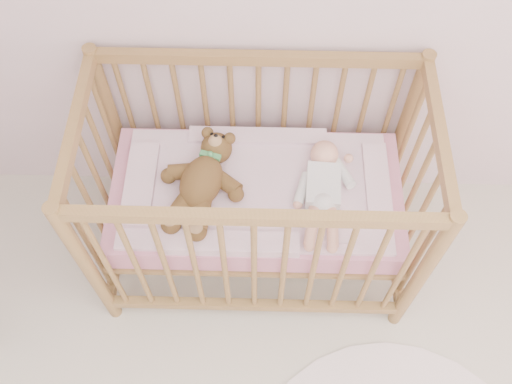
# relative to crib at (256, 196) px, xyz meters

# --- Properties ---
(crib) EXTENTS (1.36, 0.76, 1.00)m
(crib) POSITION_rel_crib_xyz_m (0.00, 0.00, 0.00)
(crib) COLOR #A27945
(crib) RESTS_ON floor
(mattress) EXTENTS (1.22, 0.62, 0.13)m
(mattress) POSITION_rel_crib_xyz_m (0.00, 0.00, -0.01)
(mattress) COLOR pink
(mattress) RESTS_ON crib
(blanket) EXTENTS (1.10, 0.58, 0.06)m
(blanket) POSITION_rel_crib_xyz_m (0.00, 0.00, 0.06)
(blanket) COLOR #F7AACB
(blanket) RESTS_ON mattress
(baby) EXTENTS (0.29, 0.54, 0.13)m
(baby) POSITION_rel_crib_xyz_m (0.27, -0.02, 0.14)
(baby) COLOR white
(baby) RESTS_ON blanket
(teddy_bear) EXTENTS (0.50, 0.61, 0.15)m
(teddy_bear) POSITION_rel_crib_xyz_m (-0.22, -0.02, 0.15)
(teddy_bear) COLOR brown
(teddy_bear) RESTS_ON blanket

